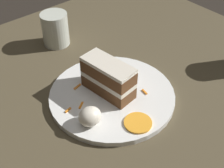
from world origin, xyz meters
The scene contains 8 objects.
ground_plane centered at (0.00, 0.00, 0.00)m, with size 6.00×6.00×0.00m, color black.
dining_table centered at (0.00, 0.00, 0.01)m, with size 1.13×0.83×0.03m, color #4C422D.
plate centered at (0.05, -0.05, 0.03)m, with size 0.28×0.28×0.01m, color white.
cake_slice centered at (0.05, -0.04, 0.08)m, with size 0.07×0.13×0.08m.
cream_dollop centered at (-0.04, -0.09, 0.06)m, with size 0.05×0.04×0.04m, color silver.
orange_garnish centered at (0.03, -0.16, 0.04)m, with size 0.06×0.06×0.00m, color orange.
carrot_shreds_scatter centered at (0.03, -0.03, 0.04)m, with size 0.19×0.13×0.00m.
drinking_glass centered at (0.07, 0.22, 0.06)m, with size 0.07×0.07×0.09m.
Camera 1 is at (-0.29, -0.44, 0.51)m, focal length 50.00 mm.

